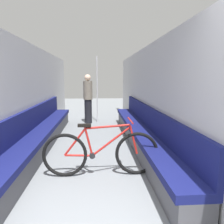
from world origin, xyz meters
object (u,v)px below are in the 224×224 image
at_px(bench_seat_row_right, 141,133).
at_px(grab_pole_near, 97,90).
at_px(bicycle, 101,153).
at_px(passenger_standing, 88,98).
at_px(bench_seat_row_left, 40,135).

height_order(bench_seat_row_right, grab_pole_near, grab_pole_near).
distance_m(bicycle, grab_pole_near, 4.31).
relative_size(bicycle, grab_pole_near, 0.81).
distance_m(bicycle, passenger_standing, 4.11).
bearing_deg(bench_seat_row_left, grab_pole_near, 66.34).
distance_m(bench_seat_row_right, passenger_standing, 2.98).
height_order(bicycle, grab_pole_near, grab_pole_near).
bearing_deg(bench_seat_row_right, bicycle, -123.00).
bearing_deg(bicycle, bench_seat_row_right, 73.67).
bearing_deg(bench_seat_row_right, grab_pole_near, 108.87).
bearing_deg(grab_pole_near, bench_seat_row_right, -71.13).
bearing_deg(bicycle, passenger_standing, 111.59).
distance_m(grab_pole_near, passenger_standing, 0.44).
xyz_separation_m(bench_seat_row_left, passenger_standing, (0.93, 2.64, 0.55)).
relative_size(bench_seat_row_left, bicycle, 3.14).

